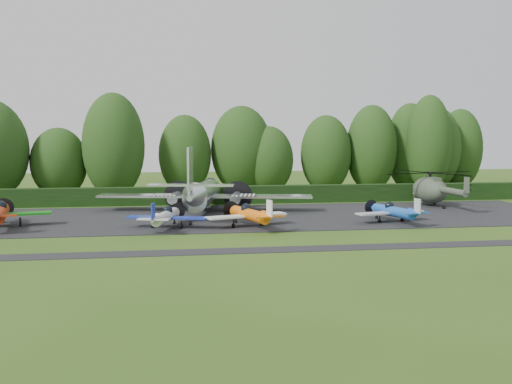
{
  "coord_description": "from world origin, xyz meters",
  "views": [
    {
      "loc": [
        -3.56,
        -43.34,
        7.67
      ],
      "look_at": [
        4.21,
        8.73,
        2.5
      ],
      "focal_mm": 40.0,
      "sensor_mm": 36.0,
      "label": 1
    }
  ],
  "objects": [
    {
      "name": "taxiway_verge",
      "position": [
        0.0,
        -6.0,
        0.0
      ],
      "size": [
        70.0,
        2.0,
        0.0
      ],
      "primitive_type": "cube",
      "color": "black",
      "rests_on": "ground"
    },
    {
      "name": "light_plane_red",
      "position": [
        -17.7,
        6.36,
        1.28
      ],
      "size": [
        8.02,
        8.44,
        3.08
      ],
      "rotation": [
        0.0,
        0.0,
        -0.2
      ],
      "color": "#AD2C10",
      "rests_on": "ground"
    },
    {
      "name": "tree_1",
      "position": [
        -1.74,
        32.04,
        5.22
      ],
      "size": [
        6.87,
        6.87,
        10.46
      ],
      "color": "black",
      "rests_on": "ground"
    },
    {
      "name": "hedgerow",
      "position": [
        0.0,
        21.0,
        0.0
      ],
      "size": [
        90.0,
        1.6,
        2.0
      ],
      "primitive_type": "cube",
      "color": "black",
      "rests_on": "ground"
    },
    {
      "name": "tree_0",
      "position": [
        33.26,
        33.07,
        5.97
      ],
      "size": [
        7.68,
        7.68,
        11.96
      ],
      "color": "black",
      "rests_on": "ground"
    },
    {
      "name": "tree_7",
      "position": [
        17.21,
        31.65,
        5.24
      ],
      "size": [
        6.85,
        6.85,
        10.51
      ],
      "color": "black",
      "rests_on": "ground"
    },
    {
      "name": "tree_6",
      "position": [
        -10.55,
        28.75,
        6.49
      ],
      "size": [
        7.59,
        7.59,
        13.0
      ],
      "color": "black",
      "rests_on": "ground"
    },
    {
      "name": "light_plane_blue",
      "position": [
        15.81,
        4.25,
        1.06
      ],
      "size": [
        6.62,
        6.96,
        2.54
      ],
      "rotation": [
        0.0,
        0.0,
        -0.26
      ],
      "color": "#1C53AD",
      "rests_on": "ground"
    },
    {
      "name": "tree_9",
      "position": [
        9.32,
        31.6,
        4.49
      ],
      "size": [
        6.6,
        6.6,
        9.01
      ],
      "color": "black",
      "rests_on": "ground"
    },
    {
      "name": "light_plane_orange",
      "position": [
        2.87,
        3.56,
        1.14
      ],
      "size": [
        7.14,
        7.51,
        2.74
      ],
      "rotation": [
        0.0,
        0.0,
        -0.34
      ],
      "color": "orange",
      "rests_on": "ground"
    },
    {
      "name": "helicopter",
      "position": [
        24.6,
        15.49,
        2.03
      ],
      "size": [
        11.71,
        13.71,
        3.77
      ],
      "rotation": [
        0.0,
        0.0,
        -0.03
      ],
      "color": "#303A2D",
      "rests_on": "ground"
    },
    {
      "name": "ground",
      "position": [
        0.0,
        0.0,
        0.0
      ],
      "size": [
        160.0,
        160.0,
        0.0
      ],
      "primitive_type": "plane",
      "color": "#2E5117",
      "rests_on": "ground"
    },
    {
      "name": "sign_board",
      "position": [
        26.34,
        19.87,
        1.35
      ],
      "size": [
        3.55,
        0.13,
        2.0
      ],
      "rotation": [
        0.0,
        0.0,
        -0.04
      ],
      "color": "#3F3326",
      "rests_on": "ground"
    },
    {
      "name": "apron",
      "position": [
        0.0,
        10.0,
        0.0
      ],
      "size": [
        70.0,
        18.0,
        0.01
      ],
      "primitive_type": "cube",
      "color": "black",
      "rests_on": "ground"
    },
    {
      "name": "tree_10",
      "position": [
        -17.32,
        30.15,
        4.36
      ],
      "size": [
        6.88,
        6.88,
        8.73
      ],
      "color": "black",
      "rests_on": "ground"
    },
    {
      "name": "tree_12",
      "position": [
        29.81,
        33.24,
        6.14
      ],
      "size": [
        6.56,
        6.56,
        12.31
      ],
      "color": "black",
      "rests_on": "ground"
    },
    {
      "name": "tree_2",
      "position": [
        5.82,
        32.71,
        5.85
      ],
      "size": [
        8.21,
        8.21,
        11.72
      ],
      "color": "black",
      "rests_on": "ground"
    },
    {
      "name": "transport_plane",
      "position": [
        -0.4,
        13.25,
        1.95
      ],
      "size": [
        21.79,
        16.71,
        6.98
      ],
      "rotation": [
        0.0,
        0.0,
        0.19
      ],
      "color": "silver",
      "rests_on": "ground"
    },
    {
      "name": "light_plane_white",
      "position": [
        -4.06,
        3.83,
        1.08
      ],
      "size": [
        6.72,
        7.07,
        2.58
      ],
      "rotation": [
        0.0,
        0.0,
        0.29
      ],
      "color": "silver",
      "rests_on": "ground"
    },
    {
      "name": "tree_3",
      "position": [
        23.67,
        31.73,
        5.95
      ],
      "size": [
        6.92,
        6.92,
        11.93
      ],
      "color": "black",
      "rests_on": "ground"
    },
    {
      "name": "tree_5",
      "position": [
        38.23,
        34.86,
        5.8
      ],
      "size": [
        6.48,
        6.48,
        11.63
      ],
      "color": "black",
      "rests_on": "ground"
    },
    {
      "name": "tree_13",
      "position": [
        30.86,
        29.43,
        6.58
      ],
      "size": [
        5.98,
        5.98,
        13.2
      ],
      "color": "black",
      "rests_on": "ground"
    }
  ]
}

